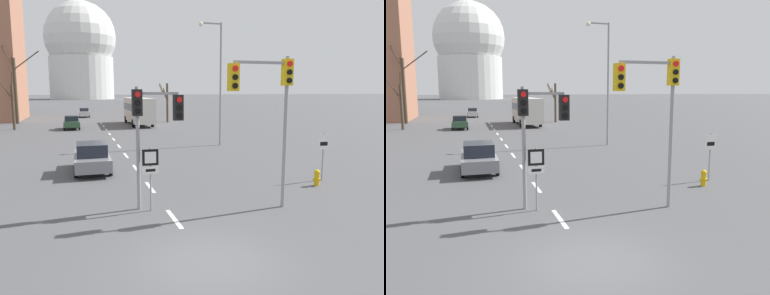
% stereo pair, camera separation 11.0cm
% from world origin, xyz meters
% --- Properties ---
extents(ground_plane, '(800.00, 800.00, 0.00)m').
position_xyz_m(ground_plane, '(0.00, 0.00, 0.00)').
color(ground_plane, '#4C4C4F').
extents(lane_stripe_0, '(0.16, 2.00, 0.01)m').
position_xyz_m(lane_stripe_0, '(0.00, 3.44, 0.00)').
color(lane_stripe_0, silver).
rests_on(lane_stripe_0, ground_plane).
extents(lane_stripe_1, '(0.16, 2.00, 0.01)m').
position_xyz_m(lane_stripe_1, '(0.00, 7.94, 0.00)').
color(lane_stripe_1, silver).
rests_on(lane_stripe_1, ground_plane).
extents(lane_stripe_2, '(0.16, 2.00, 0.01)m').
position_xyz_m(lane_stripe_2, '(0.00, 12.44, 0.00)').
color(lane_stripe_2, silver).
rests_on(lane_stripe_2, ground_plane).
extents(lane_stripe_3, '(0.16, 2.00, 0.01)m').
position_xyz_m(lane_stripe_3, '(0.00, 16.94, 0.00)').
color(lane_stripe_3, silver).
rests_on(lane_stripe_3, ground_plane).
extents(lane_stripe_4, '(0.16, 2.00, 0.01)m').
position_xyz_m(lane_stripe_4, '(0.00, 21.44, 0.00)').
color(lane_stripe_4, silver).
rests_on(lane_stripe_4, ground_plane).
extents(lane_stripe_5, '(0.16, 2.00, 0.01)m').
position_xyz_m(lane_stripe_5, '(0.00, 25.94, 0.00)').
color(lane_stripe_5, silver).
rests_on(lane_stripe_5, ground_plane).
extents(lane_stripe_6, '(0.16, 2.00, 0.01)m').
position_xyz_m(lane_stripe_6, '(0.00, 30.44, 0.00)').
color(lane_stripe_6, silver).
rests_on(lane_stripe_6, ground_plane).
extents(lane_stripe_7, '(0.16, 2.00, 0.01)m').
position_xyz_m(lane_stripe_7, '(0.00, 34.94, 0.00)').
color(lane_stripe_7, silver).
rests_on(lane_stripe_7, ground_plane).
extents(lane_stripe_8, '(0.16, 2.00, 0.01)m').
position_xyz_m(lane_stripe_8, '(0.00, 39.44, 0.00)').
color(lane_stripe_8, silver).
rests_on(lane_stripe_8, ground_plane).
extents(lane_stripe_9, '(0.16, 2.00, 0.01)m').
position_xyz_m(lane_stripe_9, '(0.00, 43.94, 0.00)').
color(lane_stripe_9, silver).
rests_on(lane_stripe_9, ground_plane).
extents(traffic_signal_centre_tall, '(1.90, 0.34, 4.59)m').
position_xyz_m(traffic_signal_centre_tall, '(-0.44, 4.90, 3.46)').
color(traffic_signal_centre_tall, gray).
rests_on(traffic_signal_centre_tall, ground_plane).
extents(traffic_signal_near_right, '(2.50, 0.34, 5.68)m').
position_xyz_m(traffic_signal_near_right, '(3.63, 3.58, 4.32)').
color(traffic_signal_near_right, gray).
rests_on(traffic_signal_near_right, ground_plane).
extents(route_sign_post, '(0.60, 0.08, 2.37)m').
position_xyz_m(route_sign_post, '(-0.60, 4.57, 1.61)').
color(route_sign_post, gray).
rests_on(route_sign_post, ground_plane).
extents(speed_limit_sign, '(0.60, 0.08, 2.37)m').
position_xyz_m(speed_limit_sign, '(8.47, 6.80, 1.60)').
color(speed_limit_sign, gray).
rests_on(speed_limit_sign, ground_plane).
extents(fire_hydrant, '(0.40, 0.34, 0.77)m').
position_xyz_m(fire_hydrant, '(7.57, 5.97, 0.42)').
color(fire_hydrant, gold).
rests_on(fire_hydrant, ground_plane).
extents(street_lamp_right, '(1.95, 0.36, 9.71)m').
position_xyz_m(street_lamp_right, '(7.73, 19.71, 5.81)').
color(street_lamp_right, gray).
rests_on(street_lamp_right, ground_plane).
extents(sedan_near_left, '(1.73, 4.05, 1.56)m').
position_xyz_m(sedan_near_left, '(-2.01, 56.56, 0.79)').
color(sedan_near_left, '#B7B7BC').
rests_on(sedan_near_left, ground_plane).
extents(sedan_near_right, '(1.93, 4.51, 1.62)m').
position_xyz_m(sedan_near_right, '(-2.42, 12.26, 0.80)').
color(sedan_near_right, slate).
rests_on(sedan_near_right, ground_plane).
extents(sedan_mid_centre, '(1.79, 4.03, 1.58)m').
position_xyz_m(sedan_mid_centre, '(-3.75, 36.52, 0.81)').
color(sedan_mid_centre, '#2D4C33').
rests_on(sedan_mid_centre, ground_plane).
extents(city_bus, '(2.66, 10.80, 3.48)m').
position_xyz_m(city_bus, '(4.51, 39.87, 2.05)').
color(city_bus, beige).
rests_on(city_bus, ground_plane).
extents(bare_tree_left_near, '(4.91, 4.78, 10.54)m').
position_xyz_m(bare_tree_left_near, '(-10.83, 46.49, 4.99)').
color(bare_tree_left_near, '#473828').
rests_on(bare_tree_left_near, ground_plane).
extents(bare_tree_right_near, '(1.09, 2.62, 5.48)m').
position_xyz_m(bare_tree_right_near, '(8.97, 42.78, 2.96)').
color(bare_tree_right_near, '#473828').
rests_on(bare_tree_right_near, ground_plane).
extents(bare_tree_left_far, '(1.75, 3.14, 6.52)m').
position_xyz_m(bare_tree_left_far, '(-10.06, 37.76, 2.91)').
color(bare_tree_left_far, '#473828').
rests_on(bare_tree_left_far, ground_plane).
extents(capitol_dome, '(35.59, 35.59, 50.28)m').
position_xyz_m(capitol_dome, '(0.00, 195.15, 24.49)').
color(capitol_dome, silver).
rests_on(capitol_dome, ground_plane).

